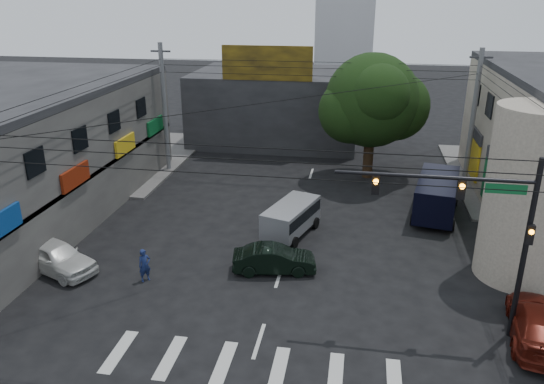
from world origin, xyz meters
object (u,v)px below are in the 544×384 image
(utility_pole_far_left, at_px, (165,109))
(maroon_sedan, at_px, (538,323))
(dark_sedan, at_px, (274,259))
(traffic_officer, at_px, (145,265))
(white_compact, at_px, (56,257))
(traffic_gantry, at_px, (481,218))
(street_tree, at_px, (372,101))
(silver_minivan, at_px, (291,220))
(utility_pole_far_right, at_px, (473,120))
(navy_van, at_px, (437,197))

(utility_pole_far_left, xyz_separation_m, maroon_sedan, (20.93, -17.11, -3.87))
(dark_sedan, bearing_deg, traffic_officer, 97.87)
(white_compact, bearing_deg, traffic_gantry, -73.30)
(maroon_sedan, bearing_deg, street_tree, -61.06)
(traffic_gantry, xyz_separation_m, silver_minivan, (-7.90, 7.54, -3.95))
(utility_pole_far_right, distance_m, silver_minivan, 14.67)
(street_tree, bearing_deg, utility_pole_far_right, -8.75)
(dark_sedan, bearing_deg, maroon_sedan, -118.02)
(traffic_gantry, bearing_deg, street_tree, 101.99)
(street_tree, bearing_deg, utility_pole_far_left, -176.05)
(street_tree, height_order, utility_pole_far_right, utility_pole_far_right)
(white_compact, bearing_deg, utility_pole_far_right, -31.89)
(utility_pole_far_left, xyz_separation_m, dark_sedan, (10.19, -13.61, -3.96))
(traffic_gantry, relative_size, maroon_sedan, 1.37)
(silver_minivan, xyz_separation_m, navy_van, (8.07, 4.15, 0.26))
(dark_sedan, xyz_separation_m, white_compact, (-10.19, -1.67, 0.10))
(utility_pole_far_right, relative_size, navy_van, 1.53)
(utility_pole_far_left, height_order, traffic_officer, utility_pole_far_left)
(white_compact, bearing_deg, navy_van, -39.61)
(dark_sedan, bearing_deg, street_tree, -26.40)
(utility_pole_far_left, distance_m, dark_sedan, 17.46)
(navy_van, bearing_deg, white_compact, 128.89)
(white_compact, bearing_deg, silver_minivan, -38.79)
(traffic_gantry, height_order, utility_pole_far_left, utility_pole_far_left)
(street_tree, bearing_deg, white_compact, -131.69)
(street_tree, xyz_separation_m, maroon_sedan, (6.43, -18.11, -4.75))
(dark_sedan, bearing_deg, navy_van, -54.99)
(traffic_gantry, bearing_deg, maroon_sedan, -2.29)
(dark_sedan, distance_m, white_compact, 10.33)
(utility_pole_far_left, height_order, silver_minivan, utility_pole_far_left)
(traffic_officer, bearing_deg, maroon_sedan, -50.66)
(utility_pole_far_left, distance_m, navy_van, 19.55)
(dark_sedan, height_order, silver_minivan, silver_minivan)
(dark_sedan, xyz_separation_m, navy_van, (8.30, 8.30, 0.50))
(silver_minivan, bearing_deg, traffic_gantry, -115.89)
(traffic_gantry, bearing_deg, utility_pole_far_left, 137.14)
(traffic_gantry, bearing_deg, dark_sedan, 157.35)
(utility_pole_far_right, xyz_separation_m, maroon_sedan, (-0.07, -17.11, -3.87))
(utility_pole_far_left, relative_size, navy_van, 1.53)
(street_tree, relative_size, white_compact, 1.84)
(utility_pole_far_left, xyz_separation_m, traffic_officer, (4.50, -15.44, -3.81))
(utility_pole_far_left, xyz_separation_m, white_compact, (0.00, -15.28, -3.85))
(navy_van, bearing_deg, traffic_officer, 136.46)
(dark_sedan, relative_size, navy_van, 0.68)
(maroon_sedan, height_order, traffic_officer, traffic_officer)
(dark_sedan, bearing_deg, silver_minivan, -13.21)
(dark_sedan, relative_size, traffic_officer, 2.59)
(utility_pole_far_right, bearing_deg, traffic_officer, -136.90)
(maroon_sedan, bearing_deg, traffic_officer, 3.60)
(street_tree, distance_m, white_compact, 22.31)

